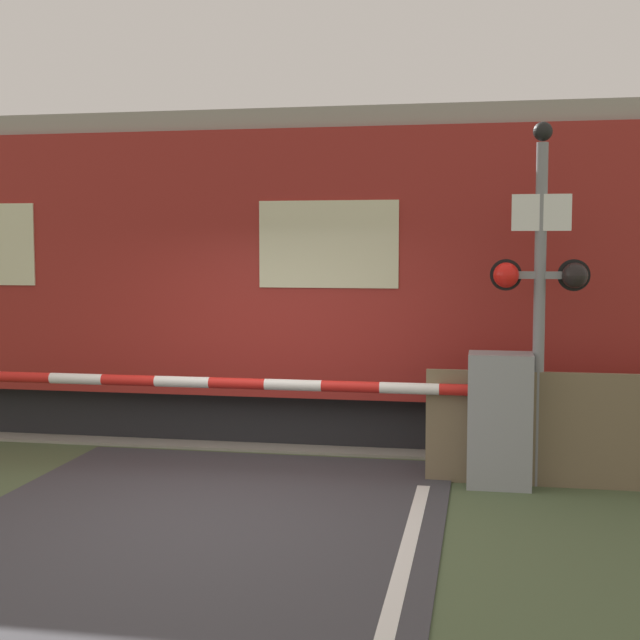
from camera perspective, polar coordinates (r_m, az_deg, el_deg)
ground_plane at (r=8.00m, az=-6.76°, el=-11.90°), size 80.00×80.00×0.00m
track_bed at (r=11.51m, az=-1.20°, el=-6.60°), size 36.00×3.20×0.13m
train at (r=12.54m, az=-17.71°, el=2.98°), size 15.41×2.94×3.81m
crossing_barrier at (r=8.68m, az=8.15°, el=-5.91°), size 6.14×0.44×1.28m
signal_post at (r=8.63m, az=13.90°, el=2.45°), size 0.93×0.26×3.44m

